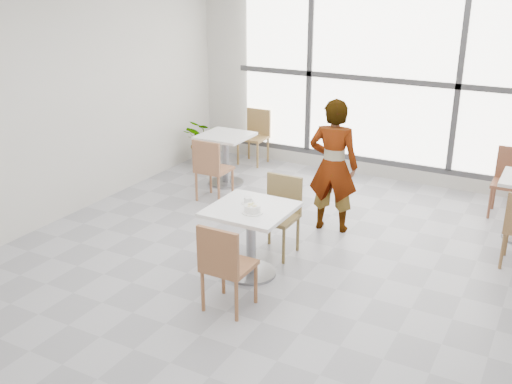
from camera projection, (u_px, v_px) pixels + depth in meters
The scene contains 15 objects.
floor at pixel (270, 272), 6.21m from camera, with size 7.00×7.00×0.00m, color #9E9EA5.
wall_back at pixel (382, 79), 8.56m from camera, with size 6.00×6.00×0.00m, color silver.
wall_left at pixel (47, 102), 7.03m from camera, with size 7.00×7.00×0.00m, color silver.
window at pixel (380, 79), 8.50m from camera, with size 4.60×0.07×2.52m.
main_table at pixel (251, 228), 5.99m from camera, with size 0.80×0.80×0.75m.
chair_near at pixel (224, 263), 5.33m from camera, with size 0.42×0.42×0.87m.
chair_far at pixel (280, 209), 6.52m from camera, with size 0.42×0.42×0.87m.
oatmeal_bowl at pixel (252, 209), 5.77m from camera, with size 0.21×0.21×0.09m.
coffee_cup at pixel (248, 201), 6.00m from camera, with size 0.16×0.13×0.07m.
person at pixel (333, 166), 6.98m from camera, with size 0.59×0.39×1.61m, color black.
bg_table_left at pixel (226, 152), 8.62m from camera, with size 0.70×0.70×0.75m.
bg_chair_left_near at pixel (211, 166), 7.95m from camera, with size 0.42×0.42×0.87m.
bg_chair_left_far at pixel (256, 133), 9.59m from camera, with size 0.42×0.42×0.87m.
bg_chair_right_far at pixel (511, 178), 7.51m from camera, with size 0.42×0.42×0.87m.
plant_left at pixel (206, 142), 9.49m from camera, with size 0.68×0.59×0.76m, color #47803F.
Camera 1 is at (2.52, -4.91, 2.98)m, focal length 41.44 mm.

